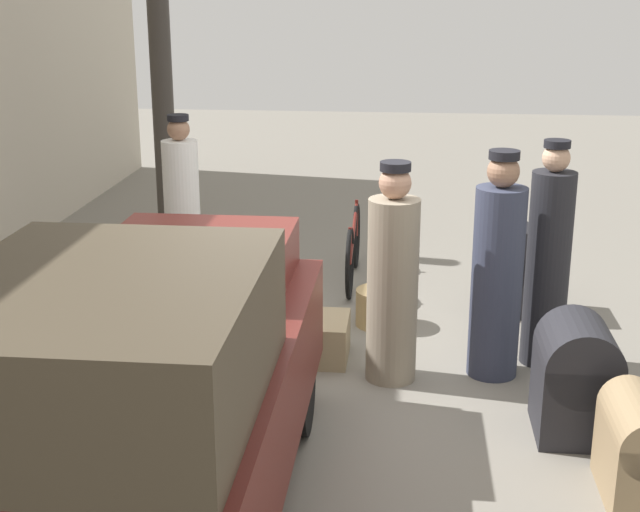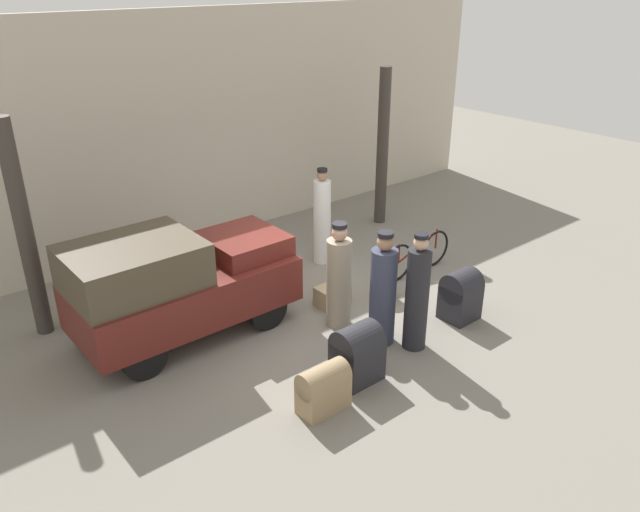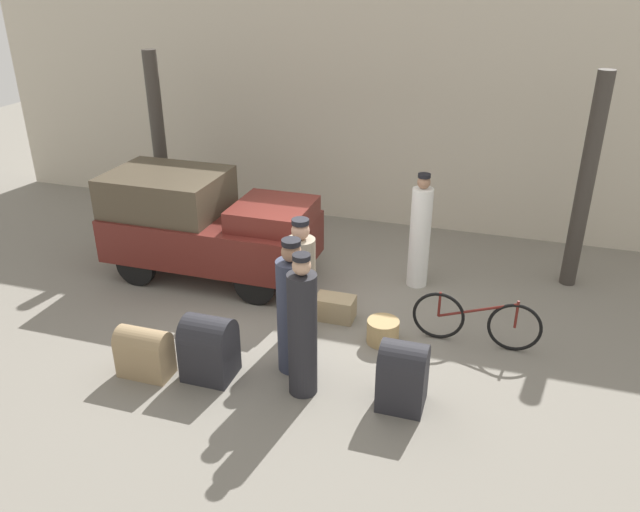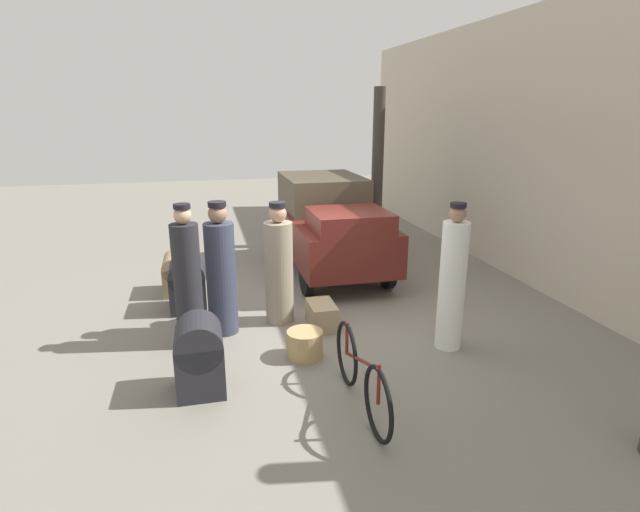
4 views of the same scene
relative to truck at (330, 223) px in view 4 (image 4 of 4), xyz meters
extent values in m
plane|color=gray|center=(1.98, -0.91, -0.91)|extent=(30.00, 30.00, 0.00)
cube|color=beige|center=(1.98, 3.16, 1.34)|extent=(16.00, 0.15, 4.50)
cylinder|color=#38332D|center=(-1.58, 1.45, 0.76)|extent=(0.25, 0.25, 3.34)
cylinder|color=black|center=(1.15, 0.69, -0.58)|extent=(0.65, 0.12, 0.65)
cylinder|color=black|center=(1.15, -0.69, -0.58)|extent=(0.65, 0.12, 0.65)
cylinder|color=black|center=(-0.89, 0.69, -0.58)|extent=(0.65, 0.12, 0.65)
cylinder|color=black|center=(-0.89, -0.69, -0.58)|extent=(0.65, 0.12, 0.65)
cube|color=#591E19|center=(0.13, 0.00, -0.21)|extent=(3.29, 1.54, 0.70)
cube|color=#473D2D|center=(-0.61, 0.00, 0.46)|extent=(1.81, 1.42, 0.64)
cube|color=#591E19|center=(1.20, 0.00, 0.29)|extent=(1.15, 1.20, 0.31)
torus|color=black|center=(4.89, -0.82, -0.56)|extent=(0.70, 0.04, 0.70)
torus|color=black|center=(3.89, -0.82, -0.56)|extent=(0.70, 0.04, 0.70)
cylinder|color=#591914|center=(4.39, -0.82, -0.38)|extent=(1.01, 0.04, 0.38)
cylinder|color=#591914|center=(3.89, -0.82, -0.38)|extent=(0.04, 0.04, 0.36)
cylinder|color=#591914|center=(4.89, -0.82, -0.36)|extent=(0.04, 0.04, 0.40)
cylinder|color=tan|center=(3.21, -1.15, -0.74)|extent=(0.44, 0.44, 0.33)
cylinder|color=white|center=(3.36, 0.67, -0.10)|extent=(0.32, 0.32, 1.61)
sphere|color=#936B51|center=(3.36, 0.67, 0.81)|extent=(0.20, 0.20, 0.20)
cylinder|color=black|center=(3.36, 0.67, 0.91)|extent=(0.19, 0.19, 0.06)
cylinder|color=gray|center=(2.09, -1.27, -0.19)|extent=(0.39, 0.39, 1.43)
sphere|color=tan|center=(2.09, -1.27, 0.64)|extent=(0.24, 0.24, 0.24)
cylinder|color=black|center=(2.09, -1.27, 0.77)|extent=(0.23, 0.23, 0.07)
cylinder|color=#33384C|center=(2.25, -2.06, -0.16)|extent=(0.39, 0.39, 1.50)
sphere|color=#936B51|center=(2.25, -2.06, 0.71)|extent=(0.24, 0.24, 0.24)
cylinder|color=black|center=(2.25, -2.06, 0.84)|extent=(0.23, 0.23, 0.07)
cylinder|color=#232328|center=(2.52, -2.48, -0.12)|extent=(0.34, 0.34, 1.57)
sphere|color=tan|center=(2.52, -2.48, 0.77)|extent=(0.21, 0.21, 0.21)
cylinder|color=black|center=(2.52, -2.48, 0.88)|extent=(0.20, 0.20, 0.06)
cube|color=#232328|center=(3.70, -2.38, -0.62)|extent=(0.54, 0.50, 0.58)
cylinder|color=#232328|center=(3.70, -2.38, -0.33)|extent=(0.54, 0.50, 0.50)
cube|color=#9E8966|center=(2.41, -0.74, -0.74)|extent=(0.56, 0.35, 0.34)
cube|color=#232328|center=(1.32, -2.53, -0.63)|extent=(0.60, 0.52, 0.57)
cylinder|color=#232328|center=(1.32, -2.53, -0.34)|extent=(0.60, 0.52, 0.52)
cube|color=#937A56|center=(0.54, -2.76, -0.67)|extent=(0.65, 0.36, 0.47)
cylinder|color=#937A56|center=(0.54, -2.76, -0.44)|extent=(0.65, 0.36, 0.36)
camera|label=1|loc=(-4.31, -1.37, 2.05)|focal=50.00mm
camera|label=2|loc=(-3.57, -7.68, 4.22)|focal=35.00mm
camera|label=3|loc=(4.56, -8.25, 3.78)|focal=35.00mm
camera|label=4|loc=(8.58, -2.25, 1.99)|focal=28.00mm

